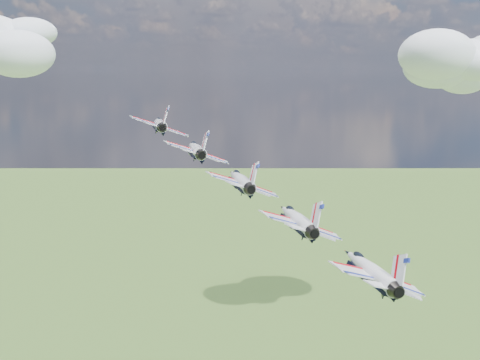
% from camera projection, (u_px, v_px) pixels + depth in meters
% --- Properties ---
extents(cloud_left, '(42.79, 33.62, 16.81)m').
position_uv_depth(cloud_left, '(5.00, 43.00, 170.88)').
color(cloud_left, white).
extents(cloud_far, '(65.31, 51.31, 25.66)m').
position_uv_depth(cloud_far, '(465.00, 66.00, 309.23)').
color(cloud_far, white).
extents(jet_0, '(15.89, 17.84, 7.47)m').
position_uv_depth(jet_0, '(159.00, 124.00, 104.95)').
color(jet_0, white).
extents(jet_1, '(15.89, 17.84, 7.47)m').
position_uv_depth(jet_1, '(195.00, 149.00, 95.16)').
color(jet_1, white).
extents(jet_2, '(15.89, 17.84, 7.47)m').
position_uv_depth(jet_2, '(240.00, 180.00, 85.37)').
color(jet_2, silver).
extents(jet_3, '(15.89, 17.84, 7.47)m').
position_uv_depth(jet_3, '(296.00, 219.00, 75.58)').
color(jet_3, white).
extents(jet_4, '(15.89, 17.84, 7.47)m').
position_uv_depth(jet_4, '(369.00, 269.00, 65.80)').
color(jet_4, white).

